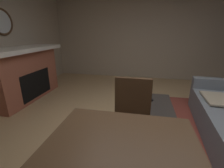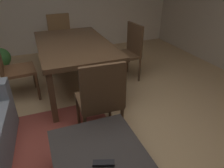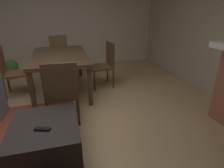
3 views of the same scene
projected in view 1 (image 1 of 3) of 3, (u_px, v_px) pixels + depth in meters
floor at (149, 144)px, 2.14m from camera, size 8.09×8.09×0.00m
wall_left at (150, 36)px, 4.85m from camera, size 0.12×6.54×2.64m
area_rug at (188, 130)px, 2.42m from camera, size 2.60×2.00×0.01m
fireplace at (24, 74)px, 3.43m from camera, size 1.90×0.76×1.14m
round_wall_mirror at (2, 22)px, 3.15m from camera, size 0.54×0.05×0.54m
ottoman_coffee_table at (147, 115)px, 2.47m from camera, size 0.82×0.71×0.41m
tv_remote at (148, 99)px, 2.51m from camera, size 0.10×0.17×0.02m
dining_chair_west at (131, 114)px, 1.86m from camera, size 0.46×0.46×0.93m
small_dog at (143, 97)px, 3.18m from camera, size 0.53×0.50×0.33m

